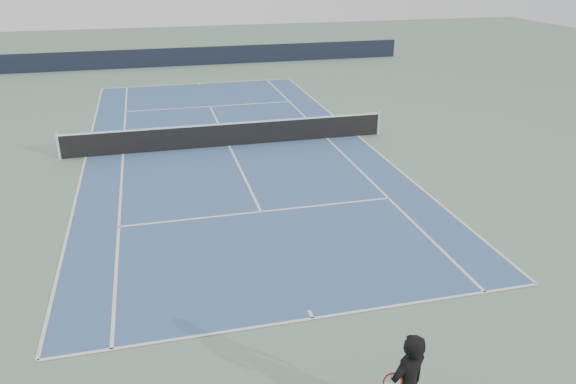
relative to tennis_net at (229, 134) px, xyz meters
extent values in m
plane|color=slate|center=(0.00, 0.00, -0.50)|extent=(80.00, 80.00, 0.00)
cube|color=#3C5C8F|center=(0.00, 0.00, -0.50)|extent=(10.97, 23.77, 0.01)
cylinder|color=silver|center=(-6.40, 0.00, 0.03)|extent=(0.10, 0.10, 1.07)
cylinder|color=silver|center=(6.40, 0.00, 0.03)|extent=(0.10, 0.10, 1.07)
cube|color=black|center=(0.00, 0.00, -0.04)|extent=(12.80, 0.03, 0.90)
cube|color=white|center=(0.00, 0.00, 0.43)|extent=(12.80, 0.04, 0.06)
cube|color=black|center=(0.00, 17.88, 0.10)|extent=(30.00, 0.25, 1.20)
torus|color=#A5150D|center=(0.25, -15.25, 0.68)|extent=(0.34, 0.18, 0.36)
cylinder|color=white|center=(0.25, -15.25, 0.68)|extent=(0.29, 0.14, 0.32)
camera|label=1|loc=(-2.92, -21.35, 6.69)|focal=35.00mm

